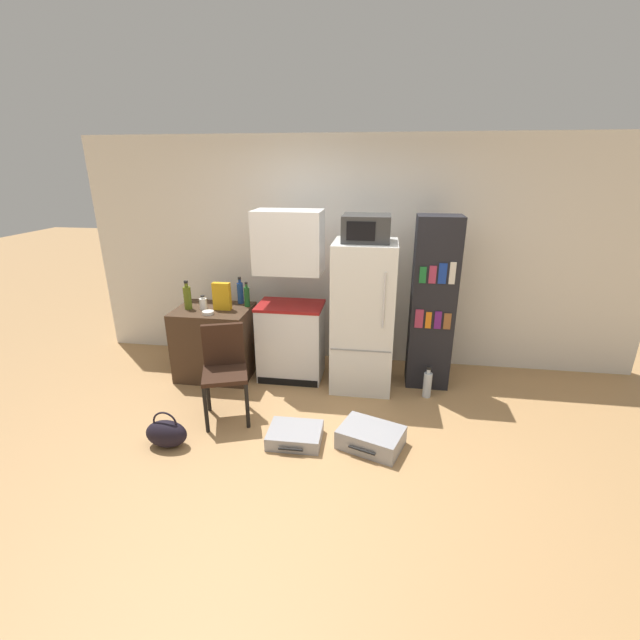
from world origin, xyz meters
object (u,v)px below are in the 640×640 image
at_px(chair, 224,363).
at_px(water_bottle_front, 427,384).
at_px(suitcase_large_flat, 371,437).
at_px(suitcase_small_flat, 295,435).
at_px(kitchen_hutch, 290,305).
at_px(microwave, 366,228).
at_px(side_table, 216,342).
at_px(bottle_green_tall, 247,296).
at_px(bottle_milk_white, 203,303).
at_px(handbag, 166,433).
at_px(refrigerator, 363,317).
at_px(bottle_blue_soda, 240,292).
at_px(bookshelf, 432,304).
at_px(cereal_box, 222,296).
at_px(bottle_olive_oil, 187,297).
at_px(bowl, 208,313).

bearing_deg(chair, water_bottle_front, -1.76).
height_order(suitcase_large_flat, suitcase_small_flat, suitcase_large_flat).
height_order(kitchen_hutch, suitcase_small_flat, kitchen_hutch).
bearing_deg(microwave, kitchen_hutch, 174.88).
bearing_deg(side_table, water_bottle_front, -4.25).
distance_m(side_table, kitchen_hutch, 0.97).
xyz_separation_m(side_table, bottle_green_tall, (0.36, 0.13, 0.51)).
relative_size(bottle_milk_white, handbag, 0.43).
relative_size(refrigerator, chair, 1.75).
bearing_deg(kitchen_hutch, bottle_blue_soda, 165.32).
height_order(refrigerator, bookshelf, bookshelf).
distance_m(bottle_milk_white, cereal_box, 0.23).
height_order(bottle_blue_soda, water_bottle_front, bottle_blue_soda).
relative_size(bottle_milk_white, cereal_box, 0.52).
relative_size(bottle_olive_oil, bottle_green_tall, 1.13).
relative_size(bottle_green_tall, suitcase_small_flat, 0.60).
xyz_separation_m(bottle_olive_oil, chair, (0.67, -0.75, -0.39)).
bearing_deg(bottle_blue_soda, refrigerator, -9.29).
bearing_deg(bottle_milk_white, handbag, -83.26).
distance_m(kitchen_hutch, handbag, 1.79).
relative_size(bottle_blue_soda, chair, 0.34).
bearing_deg(bottle_blue_soda, bowl, -117.70).
distance_m(bottle_milk_white, suitcase_small_flat, 1.83).
bearing_deg(bottle_green_tall, microwave, -5.67).
height_order(refrigerator, water_bottle_front, refrigerator).
xyz_separation_m(bowl, chair, (0.39, -0.61, -0.27)).
bearing_deg(refrigerator, water_bottle_front, -14.55).
bearing_deg(cereal_box, handbag, -92.33).
xyz_separation_m(side_table, bottle_milk_white, (-0.09, -0.03, 0.46)).
bearing_deg(chair, suitcase_small_flat, -44.11).
bearing_deg(bookshelf, side_table, -176.49).
bearing_deg(side_table, refrigerator, 0.23).
xyz_separation_m(bowl, suitcase_large_flat, (1.77, -0.91, -0.73)).
height_order(kitchen_hutch, bookshelf, kitchen_hutch).
bearing_deg(microwave, bookshelf, 11.11).
relative_size(refrigerator, suitcase_small_flat, 3.36).
bearing_deg(kitchen_hutch, suitcase_large_flat, -51.25).
bearing_deg(refrigerator, chair, -146.97).
distance_m(microwave, bowl, 1.86).
relative_size(chair, suitcase_small_flat, 1.92).
height_order(side_table, microwave, microwave).
distance_m(side_table, bottle_milk_white, 0.47).
bearing_deg(side_table, kitchen_hutch, 5.07).
bearing_deg(microwave, bottle_milk_white, -178.70).
relative_size(side_table, bookshelf, 0.45).
bearing_deg(refrigerator, bottle_olive_oil, -178.46).
bearing_deg(bottle_milk_white, chair, -56.78).
bearing_deg(handbag, chair, 58.49).
bearing_deg(microwave, refrigerator, 74.68).
relative_size(bottle_milk_white, suitcase_small_flat, 0.33).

